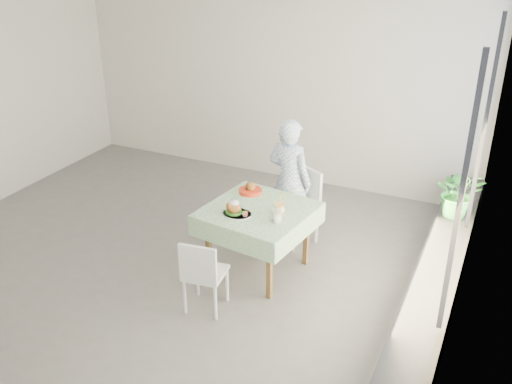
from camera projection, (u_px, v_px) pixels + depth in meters
The scene contains 14 objects.
floor at pixel (184, 251), 6.62m from camera, with size 6.00×6.00×0.00m, color #575553.
wall_back at pixel (272, 83), 8.07m from camera, with size 6.00×0.02×2.80m, color beige.
wall_right at pixel (475, 188), 4.87m from camera, with size 0.02×5.00×2.80m, color beige.
window_pane at pixel (477, 160), 4.77m from camera, with size 0.01×4.80×2.18m, color #D1E0F9.
window_ledge at pixel (433, 293), 5.44m from camera, with size 0.40×4.80×0.50m, color black.
cafe_table at pixel (258, 232), 6.08m from camera, with size 1.17×1.17×0.74m.
chair_far at pixel (296, 220), 6.73m from camera, with size 0.57×0.57×0.89m.
chair_near at pixel (205, 287), 5.54m from camera, with size 0.42×0.42×0.79m.
diner at pixel (289, 181), 6.60m from camera, with size 0.54×0.36×1.49m, color #809FCD.
main_dish at pixel (235, 210), 5.82m from camera, with size 0.32×0.32×0.16m.
juice_cup_orange at pixel (280, 208), 5.84m from camera, with size 0.10×0.10×0.27m.
juice_cup_lemonade at pixel (277, 216), 5.67m from camera, with size 0.10×0.10×0.27m.
second_dish at pixel (250, 190), 6.30m from camera, with size 0.26×0.26×0.12m.
potted_plant at pixel (459, 193), 6.22m from camera, with size 0.50×0.44×0.56m, color #2D842C.
Camera 1 is at (3.17, -4.80, 3.45)m, focal length 40.00 mm.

